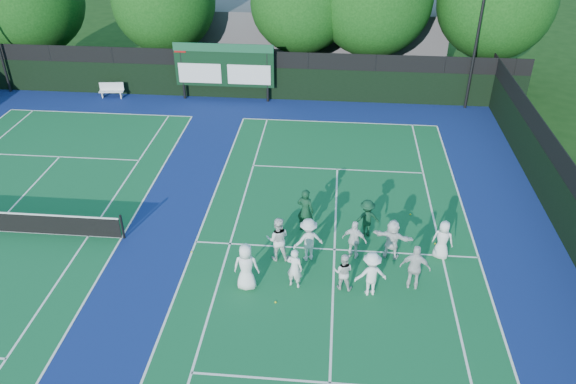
{
  "coord_description": "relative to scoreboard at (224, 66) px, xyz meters",
  "views": [
    {
      "loc": [
        -0.21,
        -16.46,
        13.34
      ],
      "look_at": [
        -2.0,
        3.0,
        1.3
      ],
      "focal_mm": 35.0,
      "sensor_mm": 36.0,
      "label": 1
    }
  ],
  "objects": [
    {
      "name": "tree_d",
      "position": [
        8.99,
        3.99,
        3.08
      ],
      "size": [
        7.21,
        7.21,
        9.06
      ],
      "color": "#311B0D",
      "rests_on": "ground"
    },
    {
      "name": "ground",
      "position": [
        7.01,
        -15.59,
        -2.19
      ],
      "size": [
        120.0,
        120.0,
        0.0
      ],
      "primitive_type": "plane",
      "color": "#13340E",
      "rests_on": "ground"
    },
    {
      "name": "tennis_ball_4",
      "position": [
        5.8,
        -11.44,
        -2.16
      ],
      "size": [
        0.07,
        0.07,
        0.07
      ],
      "primitive_type": "sphere",
      "color": "yellow",
      "rests_on": "ground"
    },
    {
      "name": "player_back_1",
      "position": [
        6.02,
        -15.23,
        -1.3
      ],
      "size": [
        1.32,
        1.06,
        1.78
      ],
      "primitive_type": "imported",
      "rotation": [
        0.0,
        0.0,
        3.54
      ],
      "color": "silver",
      "rests_on": "ground"
    },
    {
      "name": "player_front_4",
      "position": [
        9.81,
        -16.51,
        -1.29
      ],
      "size": [
        1.11,
        0.6,
        1.8
      ],
      "primitive_type": "imported",
      "rotation": [
        0.0,
        0.0,
        2.98
      ],
      "color": "silver",
      "rests_on": "ground"
    },
    {
      "name": "player_back_0",
      "position": [
        4.88,
        -15.3,
        -1.28
      ],
      "size": [
        0.93,
        0.75,
        1.81
      ],
      "primitive_type": "imported",
      "rotation": [
        0.0,
        0.0,
        3.22
      ],
      "color": "white",
      "rests_on": "ground"
    },
    {
      "name": "tennis_ball_0",
      "position": [
        5.06,
        -17.76,
        -2.16
      ],
      "size": [
        0.07,
        0.07,
        0.07
      ],
      "primitive_type": "sphere",
      "color": "yellow",
      "rests_on": "ground"
    },
    {
      "name": "tree_b",
      "position": [
        -4.32,
        3.99,
        2.63
      ],
      "size": [
        6.59,
        6.59,
        8.29
      ],
      "color": "#311B0D",
      "rests_on": "ground"
    },
    {
      "name": "coach_right",
      "position": [
        8.23,
        -13.49,
        -1.37
      ],
      "size": [
        1.17,
        0.84,
        1.63
      ],
      "primitive_type": "imported",
      "rotation": [
        0.0,
        0.0,
        3.39
      ],
      "color": "#0F3922",
      "rests_on": "ground"
    },
    {
      "name": "player_front_1",
      "position": [
        5.63,
        -16.81,
        -1.39
      ],
      "size": [
        0.67,
        0.55,
        1.6
      ],
      "primitive_type": "imported",
      "rotation": [
        0.0,
        0.0,
        2.82
      ],
      "color": "white",
      "rests_on": "ground"
    },
    {
      "name": "player_front_2",
      "position": [
        7.33,
        -16.76,
        -1.46
      ],
      "size": [
        0.78,
        0.65,
        1.46
      ],
      "primitive_type": "imported",
      "rotation": [
        0.0,
        0.0,
        3.0
      ],
      "color": "silver",
      "rests_on": "ground"
    },
    {
      "name": "court_apron",
      "position": [
        1.01,
        -14.59,
        -2.19
      ],
      "size": [
        34.0,
        32.0,
        0.01
      ],
      "primitive_type": "cube",
      "color": "navy",
      "rests_on": "ground"
    },
    {
      "name": "tennis_ball_5",
      "position": [
        10.96,
        -13.87,
        -2.16
      ],
      "size": [
        0.07,
        0.07,
        0.07
      ],
      "primitive_type": "sphere",
      "color": "yellow",
      "rests_on": "ground"
    },
    {
      "name": "near_court",
      "position": [
        7.01,
        -14.59,
        -2.18
      ],
      "size": [
        11.05,
        23.85,
        0.01
      ],
      "color": "#135E31",
      "rests_on": "ground"
    },
    {
      "name": "coach_left",
      "position": [
        5.78,
        -13.4,
        -1.22
      ],
      "size": [
        0.82,
        0.68,
        1.94
      ],
      "primitive_type": "imported",
      "rotation": [
        0.0,
        0.0,
        2.8
      ],
      "color": "#0E361F",
      "rests_on": "ground"
    },
    {
      "name": "tree_c",
      "position": [
        4.49,
        3.99,
        2.76
      ],
      "size": [
        6.43,
        6.43,
        8.33
      ],
      "color": "#311B0D",
      "rests_on": "ground"
    },
    {
      "name": "player_back_3",
      "position": [
        9.14,
        -14.82,
        -1.36
      ],
      "size": [
        1.61,
        0.87,
        1.66
      ],
      "primitive_type": "imported",
      "rotation": [
        0.0,
        0.0,
        2.88
      ],
      "color": "white",
      "rests_on": "ground"
    },
    {
      "name": "back_fence",
      "position": [
        1.01,
        0.41,
        -0.83
      ],
      "size": [
        34.0,
        0.08,
        3.0
      ],
      "color": "black",
      "rests_on": "ground"
    },
    {
      "name": "clubhouse",
      "position": [
        5.01,
        8.41,
        -0.19
      ],
      "size": [
        18.0,
        6.0,
        4.0
      ],
      "primitive_type": "cube",
      "color": "#55555A",
      "rests_on": "ground"
    },
    {
      "name": "tree_a",
      "position": [
        -13.34,
        3.99,
        2.52
      ],
      "size": [
        7.07,
        7.07,
        8.43
      ],
      "color": "#311B0D",
      "rests_on": "ground"
    },
    {
      "name": "tree_e",
      "position": [
        16.31,
        3.99,
        3.06
      ],
      "size": [
        7.11,
        7.11,
        8.99
      ],
      "color": "#311B0D",
      "rests_on": "ground"
    },
    {
      "name": "player_front_3",
      "position": [
        8.28,
        -16.96,
        -1.33
      ],
      "size": [
        1.22,
        0.85,
        1.73
      ],
      "primitive_type": "imported",
      "rotation": [
        0.0,
        0.0,
        3.34
      ],
      "color": "white",
      "rests_on": "ground"
    },
    {
      "name": "tennis_ball_1",
      "position": [
        10.18,
        -11.87,
        -2.16
      ],
      "size": [
        0.07,
        0.07,
        0.07
      ],
      "primitive_type": "sphere",
      "color": "yellow",
      "rests_on": "ground"
    },
    {
      "name": "player_back_2",
      "position": [
        7.73,
        -14.96,
        -1.38
      ],
      "size": [
        1.02,
        0.65,
        1.61
      ],
      "primitive_type": "imported",
      "rotation": [
        0.0,
        0.0,
        2.84
      ],
      "color": "white",
      "rests_on": "ground"
    },
    {
      "name": "tennis_ball_3",
      "position": [
        1.52,
        -15.27,
        -2.16
      ],
      "size": [
        0.07,
        0.07,
        0.07
      ],
      "primitive_type": "sphere",
      "color": "yellow",
      "rests_on": "ground"
    },
    {
      "name": "player_back_4",
      "position": [
        11.03,
        -14.66,
        -1.39
      ],
      "size": [
        0.91,
        0.73,
        1.61
      ],
      "primitive_type": "imported",
      "rotation": [
        0.0,
        0.0,
        2.82
      ],
      "color": "white",
      "rests_on": "ground"
    },
    {
      "name": "light_pole_right",
      "position": [
        14.51,
        0.11,
        4.11
      ],
      "size": [
        1.2,
        0.3,
        10.12
      ],
      "color": "black",
      "rests_on": "ground"
    },
    {
      "name": "scoreboard",
      "position": [
        0.0,
        0.0,
        0.0
      ],
      "size": [
        6.0,
        0.21,
        3.55
      ],
      "color": "black",
      "rests_on": "ground"
    },
    {
      "name": "player_front_0",
      "position": [
        3.96,
        -17.04,
        -1.27
      ],
      "size": [
        0.9,
        0.59,
        1.84
      ],
      "primitive_type": "imported",
      "rotation": [
        0.0,
        0.0,
        3.15
      ],
      "color": "white",
      "rests_on": "ground"
    },
    {
      "name": "tennis_ball_2",
      "position": [
        8.69,
        -15.2,
        -2.16
      ],
      "size": [
        0.07,
        0.07,
        0.07
      ],
      "primitive_type": "sphere",
      "color": "yellow",
      "rests_on": "ground"
    },
    {
      "name": "bench",
      "position": [
        -7.13,
        -0.22,
        -1.69
      ],
      "size": [
        1.52,
        0.57,
        0.94
      ],
      "color": "white",
      "rests_on": "ground"
    }
  ]
}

